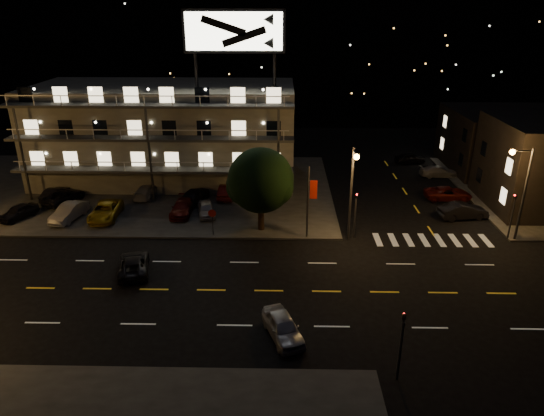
{
  "coord_description": "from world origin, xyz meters",
  "views": [
    {
      "loc": [
        2.84,
        -28.8,
        18.16
      ],
      "look_at": [
        2.05,
        8.0,
        2.91
      ],
      "focal_mm": 32.0,
      "sensor_mm": 36.0,
      "label": 1
    }
  ],
  "objects_px": {
    "lot_car_4": "(206,209)",
    "lot_car_7": "(147,191)",
    "lot_car_2": "(105,211)",
    "road_car_west": "(134,264)",
    "side_car_0": "(463,211)",
    "tree": "(260,182)",
    "road_car_east": "(283,327)"
  },
  "relations": [
    {
      "from": "lot_car_7",
      "to": "side_car_0",
      "type": "xyz_separation_m",
      "value": [
        30.62,
        -4.57,
        -0.03
      ]
    },
    {
      "from": "side_car_0",
      "to": "lot_car_7",
      "type": "bearing_deg",
      "value": 71.68
    },
    {
      "from": "lot_car_4",
      "to": "lot_car_7",
      "type": "height_order",
      "value": "lot_car_7"
    },
    {
      "from": "tree",
      "to": "lot_car_2",
      "type": "xyz_separation_m",
      "value": [
        -14.39,
        2.09,
        -3.65
      ]
    },
    {
      "from": "tree",
      "to": "lot_car_4",
      "type": "height_order",
      "value": "tree"
    },
    {
      "from": "tree",
      "to": "lot_car_7",
      "type": "relative_size",
      "value": 1.7
    },
    {
      "from": "tree",
      "to": "road_car_west",
      "type": "distance_m",
      "value": 12.33
    },
    {
      "from": "lot_car_7",
      "to": "road_car_west",
      "type": "height_order",
      "value": "lot_car_7"
    },
    {
      "from": "lot_car_2",
      "to": "road_car_west",
      "type": "xyz_separation_m",
      "value": [
        5.33,
        -9.51,
        -0.22
      ]
    },
    {
      "from": "lot_car_2",
      "to": "side_car_0",
      "type": "height_order",
      "value": "lot_car_2"
    },
    {
      "from": "lot_car_2",
      "to": "side_car_0",
      "type": "relative_size",
      "value": 1.11
    },
    {
      "from": "road_car_west",
      "to": "lot_car_7",
      "type": "bearing_deg",
      "value": -91.73
    },
    {
      "from": "tree",
      "to": "lot_car_4",
      "type": "relative_size",
      "value": 2.03
    },
    {
      "from": "tree",
      "to": "road_car_east",
      "type": "relative_size",
      "value": 1.79
    },
    {
      "from": "lot_car_2",
      "to": "road_car_west",
      "type": "distance_m",
      "value": 10.91
    },
    {
      "from": "side_car_0",
      "to": "lot_car_4",
      "type": "bearing_deg",
      "value": 80.31
    },
    {
      "from": "lot_car_2",
      "to": "lot_car_7",
      "type": "distance_m",
      "value": 6.02
    },
    {
      "from": "road_car_east",
      "to": "road_car_west",
      "type": "bearing_deg",
      "value": 126.29
    },
    {
      "from": "road_car_east",
      "to": "lot_car_4",
      "type": "bearing_deg",
      "value": 92.19
    },
    {
      "from": "tree",
      "to": "lot_car_7",
      "type": "height_order",
      "value": "tree"
    },
    {
      "from": "road_car_east",
      "to": "tree",
      "type": "bearing_deg",
      "value": 77.79
    },
    {
      "from": "road_car_east",
      "to": "lot_car_7",
      "type": "bearing_deg",
      "value": 102.09
    },
    {
      "from": "lot_car_4",
      "to": "road_car_east",
      "type": "height_order",
      "value": "road_car_east"
    },
    {
      "from": "tree",
      "to": "lot_car_4",
      "type": "bearing_deg",
      "value": 150.26
    },
    {
      "from": "tree",
      "to": "lot_car_2",
      "type": "relative_size",
      "value": 1.46
    },
    {
      "from": "tree",
      "to": "side_car_0",
      "type": "xyz_separation_m",
      "value": [
        18.63,
        3.04,
        -3.76
      ]
    },
    {
      "from": "side_car_0",
      "to": "road_car_west",
      "type": "bearing_deg",
      "value": 100.87
    },
    {
      "from": "tree",
      "to": "lot_car_2",
      "type": "height_order",
      "value": "tree"
    },
    {
      "from": "lot_car_2",
      "to": "side_car_0",
      "type": "xyz_separation_m",
      "value": [
        33.02,
        0.95,
        -0.1
      ]
    },
    {
      "from": "lot_car_4",
      "to": "tree",
      "type": "bearing_deg",
      "value": -43.18
    },
    {
      "from": "lot_car_4",
      "to": "lot_car_7",
      "type": "distance_m",
      "value": 8.2
    },
    {
      "from": "lot_car_2",
      "to": "lot_car_7",
      "type": "relative_size",
      "value": 1.17
    }
  ]
}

